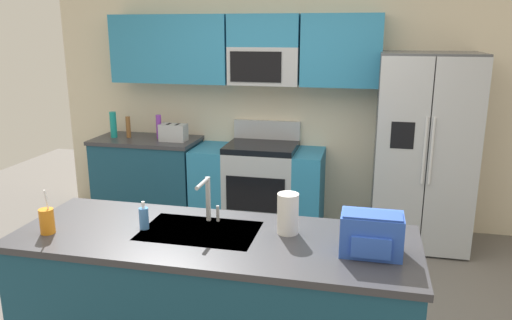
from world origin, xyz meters
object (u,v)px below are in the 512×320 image
pepper_mill (128,127)px  paper_towel_roll (288,214)px  refrigerator (423,152)px  drink_cup_orange (47,221)px  backpack (372,233)px  toaster (173,132)px  bottle_teal (113,125)px  sink_faucet (208,196)px  soap_dispenser (144,218)px  bottle_purple (159,127)px  range_oven (258,186)px

pepper_mill → paper_towel_roll: size_ratio=0.97×
paper_towel_roll → pepper_mill: bearing=133.7°
refrigerator → drink_cup_orange: 3.39m
paper_towel_roll → backpack: paper_towel_roll is taller
refrigerator → backpack: bearing=-101.5°
refrigerator → toaster: bearing=179.6°
refrigerator → bottle_teal: refrigerator is taller
sink_faucet → soap_dispenser: 0.40m
soap_dispenser → refrigerator: bearing=52.0°
bottle_teal → drink_cup_orange: bearing=-69.6°
refrigerator → backpack: (-0.48, -2.35, 0.09)m
toaster → bottle_purple: size_ratio=1.07×
toaster → pepper_mill: pepper_mill is taller
paper_towel_roll → bottle_purple: bearing=128.3°
soap_dispenser → paper_towel_roll: 0.85m
toaster → pepper_mill: bearing=174.8°
bottle_teal → drink_cup_orange: bottle_teal is taller
backpack → pepper_mill: bearing=137.2°
pepper_mill → paper_towel_roll: 3.09m
refrigerator → soap_dispenser: bearing=-128.0°
pepper_mill → bottle_teal: 0.17m
pepper_mill → bottle_purple: size_ratio=0.89×
pepper_mill → sink_faucet: sink_faucet is taller
range_oven → refrigerator: 1.70m
toaster → bottle_teal: bottle_teal is taller
paper_towel_roll → range_oven: bearing=106.8°
refrigerator → bottle_teal: 3.25m
refrigerator → paper_towel_roll: (-0.95, -2.17, 0.09)m
paper_towel_roll → refrigerator: bearing=66.4°
toaster → sink_faucet: 2.39m
toaster → sink_faucet: sink_faucet is taller
paper_towel_roll → backpack: (0.47, -0.18, -0.00)m
pepper_mill → sink_faucet: size_ratio=0.82×
refrigerator → pepper_mill: size_ratio=7.98×
toaster → backpack: bearing=-48.9°
refrigerator → backpack: 2.40m
range_oven → bottle_purple: size_ratio=5.22×
range_oven → sink_faucet: sink_faucet is taller
toaster → backpack: (2.06, -2.37, 0.03)m
range_oven → soap_dispenser: size_ratio=8.00×
drink_cup_orange → backpack: drink_cup_orange is taller
paper_towel_roll → backpack: bearing=-21.0°
refrigerator → soap_dispenser: (-1.79, -2.29, 0.04)m
bottle_teal → sink_faucet: same height
refrigerator → paper_towel_roll: bearing=-113.6°
range_oven → bottle_purple: (-1.11, 0.02, 0.59)m
toaster → soap_dispenser: size_ratio=1.65×
bottle_teal → paper_towel_roll: bottle_teal is taller
refrigerator → sink_faucet: 2.56m
sink_faucet → pepper_mill: bearing=126.8°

